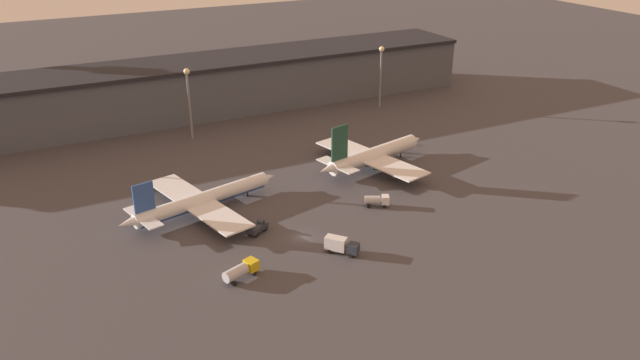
{
  "coord_description": "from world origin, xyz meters",
  "views": [
    {
      "loc": [
        -48.41,
        -104.01,
        65.62
      ],
      "look_at": [
        10.75,
        12.75,
        6.0
      ],
      "focal_mm": 35.0,
      "sensor_mm": 36.0,
      "label": 1
    }
  ],
  "objects_px": {
    "airplane_0": "(202,200)",
    "service_vehicle_1": "(241,271)",
    "service_vehicle_2": "(341,245)",
    "airplane_1": "(373,155)",
    "service_vehicle_3": "(258,228)",
    "service_vehicle_0": "(377,200)"
  },
  "relations": [
    {
      "from": "airplane_0",
      "to": "service_vehicle_1",
      "type": "distance_m",
      "value": 29.74
    },
    {
      "from": "airplane_0",
      "to": "service_vehicle_2",
      "type": "height_order",
      "value": "airplane_0"
    },
    {
      "from": "airplane_0",
      "to": "service_vehicle_2",
      "type": "bearing_deg",
      "value": -71.0
    },
    {
      "from": "service_vehicle_1",
      "to": "service_vehicle_2",
      "type": "height_order",
      "value": "service_vehicle_2"
    },
    {
      "from": "airplane_0",
      "to": "airplane_1",
      "type": "height_order",
      "value": "airplane_1"
    },
    {
      "from": "service_vehicle_3",
      "to": "service_vehicle_2",
      "type": "bearing_deg",
      "value": -83.78
    },
    {
      "from": "airplane_1",
      "to": "service_vehicle_3",
      "type": "bearing_deg",
      "value": -168.25
    },
    {
      "from": "service_vehicle_1",
      "to": "service_vehicle_2",
      "type": "xyz_separation_m",
      "value": [
        21.12,
        -0.39,
        0.15
      ]
    },
    {
      "from": "service_vehicle_0",
      "to": "service_vehicle_1",
      "type": "height_order",
      "value": "service_vehicle_1"
    },
    {
      "from": "airplane_1",
      "to": "service_vehicle_0",
      "type": "height_order",
      "value": "airplane_1"
    },
    {
      "from": "airplane_0",
      "to": "service_vehicle_3",
      "type": "distance_m",
      "value": 16.7
    },
    {
      "from": "airplane_0",
      "to": "airplane_1",
      "type": "distance_m",
      "value": 48.3
    },
    {
      "from": "service_vehicle_2",
      "to": "service_vehicle_1",
      "type": "bearing_deg",
      "value": -131.61
    },
    {
      "from": "service_vehicle_2",
      "to": "airplane_1",
      "type": "bearing_deg",
      "value": 100.01
    },
    {
      "from": "service_vehicle_0",
      "to": "service_vehicle_2",
      "type": "xyz_separation_m",
      "value": [
        -17.48,
        -14.51,
        0.29
      ]
    },
    {
      "from": "airplane_1",
      "to": "service_vehicle_3",
      "type": "height_order",
      "value": "airplane_1"
    },
    {
      "from": "service_vehicle_0",
      "to": "service_vehicle_2",
      "type": "relative_size",
      "value": 0.88
    },
    {
      "from": "airplane_1",
      "to": "service_vehicle_1",
      "type": "relative_size",
      "value": 4.78
    },
    {
      "from": "service_vehicle_0",
      "to": "airplane_0",
      "type": "bearing_deg",
      "value": -176.11
    },
    {
      "from": "service_vehicle_0",
      "to": "service_vehicle_3",
      "type": "height_order",
      "value": "service_vehicle_0"
    },
    {
      "from": "airplane_1",
      "to": "service_vehicle_0",
      "type": "distance_m",
      "value": 23.16
    },
    {
      "from": "service_vehicle_1",
      "to": "airplane_1",
      "type": "bearing_deg",
      "value": 13.96
    }
  ]
}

